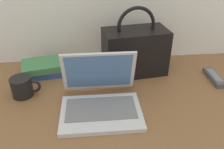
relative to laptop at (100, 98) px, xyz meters
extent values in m
cube|color=brown|center=(0.10, 0.05, -0.06)|extent=(1.60, 0.76, 0.03)
cube|color=silver|center=(0.00, -0.05, -0.04)|extent=(0.31, 0.22, 0.02)
cube|color=slate|center=(0.00, -0.03, -0.03)|extent=(0.27, 0.14, 0.00)
cube|color=silver|center=(0.00, 0.09, 0.07)|extent=(0.30, 0.07, 0.19)
cube|color=#4C72A5|center=(0.00, 0.08, 0.07)|extent=(0.27, 0.05, 0.17)
cylinder|color=black|center=(-0.33, 0.11, 0.00)|extent=(0.09, 0.09, 0.09)
torus|color=black|center=(-0.28, 0.11, 0.00)|extent=(0.06, 0.01, 0.06)
cylinder|color=brown|center=(-0.33, 0.11, 0.03)|extent=(0.08, 0.08, 0.00)
cube|color=#4C4C51|center=(0.55, 0.16, -0.03)|extent=(0.05, 0.16, 0.02)
cube|color=slate|center=(0.55, 0.16, -0.02)|extent=(0.03, 0.12, 0.00)
cube|color=black|center=(0.18, 0.27, 0.06)|extent=(0.32, 0.20, 0.22)
torus|color=black|center=(0.18, 0.27, 0.19)|extent=(0.18, 0.04, 0.18)
cube|color=#334C99|center=(-0.26, 0.29, -0.03)|extent=(0.18, 0.15, 0.03)
cube|color=#3F7F4C|center=(-0.26, 0.29, 0.00)|extent=(0.23, 0.18, 0.03)
camera|label=1|loc=(-0.02, -0.76, 0.56)|focal=38.18mm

